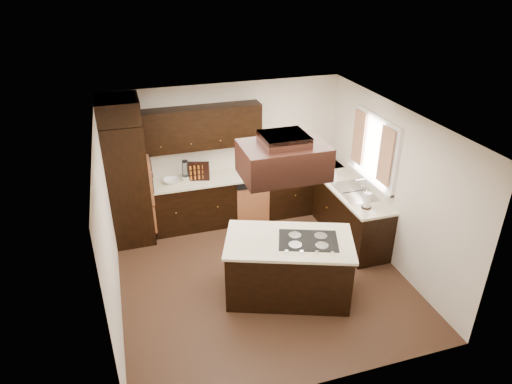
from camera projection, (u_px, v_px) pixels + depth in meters
floor at (261, 276)px, 7.05m from camera, size 4.20×4.20×0.02m
ceiling at (262, 120)px, 5.89m from camera, size 4.20×4.20×0.02m
wall_back at (226, 151)px, 8.26m from camera, size 4.20×0.02×2.50m
wall_front at (324, 300)px, 4.68m from camera, size 4.20×0.02×2.50m
wall_left at (107, 228)px, 5.92m from camera, size 0.02×4.20×2.50m
wall_right at (392, 186)px, 7.02m from camera, size 0.02×4.20×2.50m
oven_column at (128, 183)px, 7.54m from camera, size 0.65×0.75×2.12m
wall_oven_face at (149, 177)px, 7.61m from camera, size 0.05×0.62×0.78m
base_cabinets_back at (233, 198)px, 8.38m from camera, size 2.93×0.60×0.88m
base_cabinets_right at (343, 207)px, 8.08m from camera, size 0.60×2.40×0.88m
countertop_back at (233, 176)px, 8.16m from camera, size 2.93×0.63×0.04m
countertop_right at (344, 184)px, 7.86m from camera, size 0.63×2.40×0.04m
upper_cabinets at (203, 127)px, 7.74m from camera, size 2.00×0.34×0.72m
dishwasher_front at (253, 205)px, 8.23m from camera, size 0.60×0.05×0.72m
window_frame at (374, 149)px, 7.30m from camera, size 0.06×1.32×1.12m
window_pane at (376, 149)px, 7.30m from camera, size 0.00×1.20×1.00m
curtain_left at (385, 156)px, 6.90m from camera, size 0.02×0.34×0.90m
curtain_right at (359, 138)px, 7.62m from camera, size 0.02×0.34×0.90m
sink_rim at (355, 192)px, 7.56m from camera, size 0.52×0.84×0.01m
island at (288, 268)px, 6.49m from camera, size 1.91×1.46×0.88m
island_top at (289, 241)px, 6.28m from camera, size 1.99×1.54×0.04m
cooktop at (308, 240)px, 6.26m from camera, size 0.94×0.78×0.01m
range_hood at (283, 160)px, 5.61m from camera, size 1.05×0.72×0.42m
hood_duct at (284, 139)px, 5.49m from camera, size 0.55×0.50×0.13m
blender_base at (186, 178)px, 7.91m from camera, size 0.15×0.15×0.10m
blender_pitcher at (185, 169)px, 7.82m from camera, size 0.13×0.13×0.26m
spice_rack at (198, 171)px, 7.90m from camera, size 0.40×0.21×0.33m
mixing_bowl at (171, 181)px, 7.86m from camera, size 0.30×0.30×0.06m
soap_bottle at (334, 174)px, 7.99m from camera, size 0.08×0.09×0.17m
paper_towel at (367, 200)px, 7.02m from camera, size 0.16×0.16×0.26m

